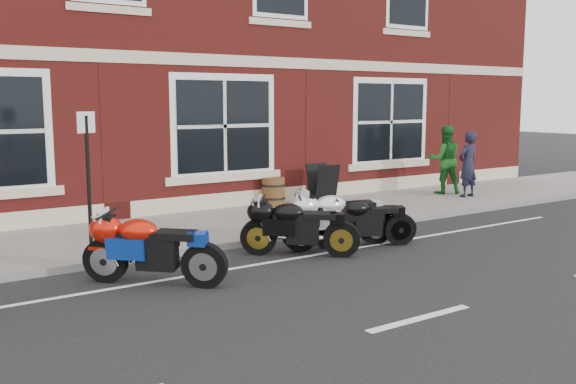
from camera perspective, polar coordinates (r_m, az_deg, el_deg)
name	(u,v)px	position (r m, az deg, el deg)	size (l,w,h in m)	color
ground	(279,265)	(10.05, -0.76, -6.48)	(80.00, 80.00, 0.00)	black
sidewalk	(195,229)	(12.59, -8.30, -3.28)	(30.00, 3.00, 0.12)	slate
kerb	(235,244)	(11.21, -4.77, -4.64)	(30.00, 0.16, 0.12)	slate
moto_sport_red	(152,247)	(9.07, -12.02, -4.76)	(1.57, 1.56, 0.94)	black
moto_sport_black	(297,225)	(10.51, 0.84, -2.98)	(1.57, 1.39, 0.89)	black
moto_sport_silver	(336,217)	(11.10, 4.32, -2.23)	(2.09, 0.54, 0.95)	black
moto_naked_black	(362,219)	(11.24, 6.60, -2.43)	(1.76, 0.85, 0.84)	black
pedestrian_left	(468,164)	(16.72, 15.70, 2.39)	(0.60, 0.39, 1.65)	black
pedestrian_right	(445,160)	(17.16, 13.76, 2.81)	(0.86, 0.67, 1.77)	#1A5C1E
a_board_sign	(323,184)	(15.02, 3.11, 0.71)	(0.57, 0.38, 0.95)	black
barrel_planter	(273,191)	(14.92, -1.33, 0.07)	(0.57, 0.57, 0.63)	#4E2914
parking_sign	(88,175)	(10.16, -17.33, 1.47)	(0.30, 0.14, 2.25)	black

